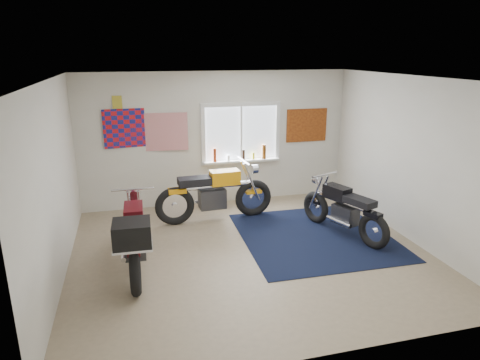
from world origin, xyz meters
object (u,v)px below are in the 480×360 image
object	(u,v)px
navy_rug	(315,236)
yellow_triumph	(214,195)
black_chrome_bike	(344,211)
maroon_tourer	(134,238)

from	to	relation	value
navy_rug	yellow_triumph	bearing A→B (deg)	142.24
navy_rug	black_chrome_bike	world-z (taller)	black_chrome_bike
navy_rug	black_chrome_bike	bearing A→B (deg)	-4.02
black_chrome_bike	maroon_tourer	world-z (taller)	maroon_tourer
yellow_triumph	maroon_tourer	size ratio (longest dim) A/B	1.06
yellow_triumph	maroon_tourer	bearing A→B (deg)	-133.77
navy_rug	yellow_triumph	xyz separation A→B (m)	(-1.53, 1.18, 0.49)
yellow_triumph	black_chrome_bike	bearing A→B (deg)	-33.96
navy_rug	maroon_tourer	xyz separation A→B (m)	(-3.02, -0.53, 0.55)
maroon_tourer	yellow_triumph	bearing A→B (deg)	-38.97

